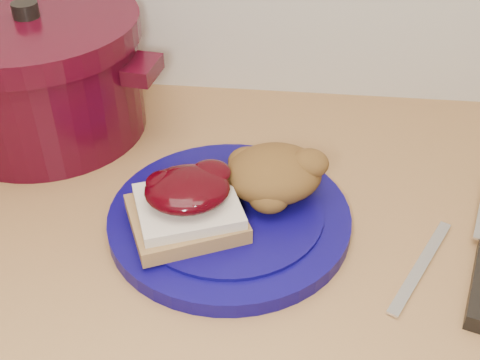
# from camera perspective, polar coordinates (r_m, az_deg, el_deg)

# --- Properties ---
(plate) EXTENTS (0.35, 0.35, 0.02)m
(plate) POSITION_cam_1_polar(r_m,az_deg,el_deg) (0.69, -1.01, -3.64)
(plate) COLOR #0B0550
(plate) RESTS_ON wood_countertop
(sandwich) EXTENTS (0.15, 0.14, 0.06)m
(sandwich) POSITION_cam_1_polar(r_m,az_deg,el_deg) (0.65, -5.05, -2.34)
(sandwich) COLOR olive
(sandwich) RESTS_ON plate
(stuffing_mound) EXTENTS (0.14, 0.13, 0.06)m
(stuffing_mound) POSITION_cam_1_polar(r_m,az_deg,el_deg) (0.69, 3.23, 0.63)
(stuffing_mound) COLOR brown
(stuffing_mound) RESTS_ON plate
(butter_knife) EXTENTS (0.08, 0.15, 0.00)m
(butter_knife) POSITION_cam_1_polar(r_m,az_deg,el_deg) (0.67, 16.80, -7.78)
(butter_knife) COLOR silver
(butter_knife) RESTS_ON wood_countertop
(dutch_oven) EXTENTS (0.34, 0.32, 0.18)m
(dutch_oven) POSITION_cam_1_polar(r_m,az_deg,el_deg) (0.87, -18.46, 9.51)
(dutch_oven) COLOR #390512
(dutch_oven) RESTS_ON wood_countertop
(pepper_grinder) EXTENTS (0.07, 0.07, 0.13)m
(pepper_grinder) POSITION_cam_1_polar(r_m,az_deg,el_deg) (0.91, -18.67, 9.35)
(pepper_grinder) COLOR black
(pepper_grinder) RESTS_ON wood_countertop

